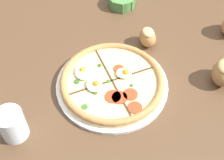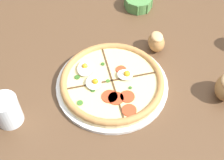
# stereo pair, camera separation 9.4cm
# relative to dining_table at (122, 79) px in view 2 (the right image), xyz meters

# --- Properties ---
(ground_plane) EXTENTS (12.00, 12.00, 0.00)m
(ground_plane) POSITION_rel_dining_table_xyz_m (0.00, 0.00, -0.65)
(ground_plane) COLOR #2D2826
(dining_table) EXTENTS (1.27, 0.87, 0.76)m
(dining_table) POSITION_rel_dining_table_xyz_m (0.00, 0.00, 0.00)
(dining_table) COLOR #513823
(dining_table) RESTS_ON ground_plane
(pizza) EXTENTS (0.34, 0.34, 0.05)m
(pizza) POSITION_rel_dining_table_xyz_m (-0.02, -0.12, 0.13)
(pizza) COLOR white
(pizza) RESTS_ON dining_table
(ramekin_bowl) EXTENTS (0.11, 0.11, 0.04)m
(ramekin_bowl) POSITION_rel_dining_table_xyz_m (0.03, 0.28, 0.13)
(ramekin_bowl) COLOR #4C8442
(ramekin_bowl) RESTS_ON dining_table
(bread_piece_far) EXTENTS (0.07, 0.08, 0.06)m
(bread_piece_far) POSITION_rel_dining_table_xyz_m (0.11, 0.06, 0.14)
(bread_piece_far) COLOR #A3703D
(bread_piece_far) RESTS_ON dining_table
(water_glass) EXTENTS (0.07, 0.07, 0.09)m
(water_glass) POSITION_rel_dining_table_xyz_m (-0.30, -0.27, 0.15)
(water_glass) COLOR white
(water_glass) RESTS_ON dining_table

